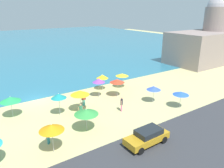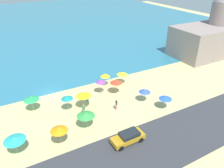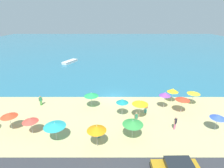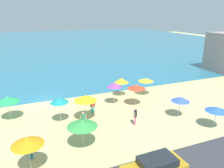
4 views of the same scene
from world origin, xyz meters
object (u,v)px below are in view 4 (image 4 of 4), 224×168
object	(u,v)px
beach_umbrella_5	(27,141)
beach_umbrella_13	(59,100)
beach_umbrella_0	(85,98)
bather_3	(135,115)
beach_umbrella_6	(146,80)
beach_umbrella_11	(8,99)
bather_1	(30,148)
beach_umbrella_2	(114,85)
beach_umbrella_3	(180,99)
bather_4	(83,119)
beach_umbrella_8	(136,87)
parked_car_0	(155,167)
beach_umbrella_10	(122,80)
bather_0	(93,105)
beach_umbrella_14	(216,109)
beach_umbrella_1	(82,124)

from	to	relation	value
beach_umbrella_5	beach_umbrella_13	distance (m)	6.92
beach_umbrella_0	bather_3	xyz separation A→B (m)	(4.04, -2.66, -1.39)
beach_umbrella_6	beach_umbrella_11	world-z (taller)	beach_umbrella_11
beach_umbrella_11	beach_umbrella_13	xyz separation A→B (m)	(4.56, -2.54, 0.20)
beach_umbrella_5	bather_1	xyz separation A→B (m)	(0.07, 1.47, -1.46)
beach_umbrella_2	beach_umbrella_3	xyz separation A→B (m)	(4.90, -5.46, -0.44)
beach_umbrella_0	bather_3	bearing A→B (deg)	-33.40
bather_3	bather_4	world-z (taller)	bather_3
beach_umbrella_2	bather_4	xyz separation A→B (m)	(-4.74, -3.96, -1.51)
beach_umbrella_11	bather_1	size ratio (longest dim) A/B	1.54
beach_umbrella_8	parked_car_0	world-z (taller)	beach_umbrella_8
beach_umbrella_2	beach_umbrella_5	world-z (taller)	beach_umbrella_2
beach_umbrella_10	beach_umbrella_11	world-z (taller)	beach_umbrella_11
beach_umbrella_13	beach_umbrella_5	bearing A→B (deg)	-115.91
beach_umbrella_5	bather_3	world-z (taller)	beach_umbrella_5
beach_umbrella_6	bather_4	bearing A→B (deg)	-151.54
parked_car_0	beach_umbrella_13	bearing A→B (deg)	113.54
beach_umbrella_5	bather_0	xyz separation A→B (m)	(6.52, 7.11, -1.45)
beach_umbrella_6	bather_3	xyz separation A→B (m)	(-4.94, -6.54, -1.09)
beach_umbrella_5	bather_1	world-z (taller)	beach_umbrella_5
beach_umbrella_13	beach_umbrella_14	bearing A→B (deg)	-26.12
beach_umbrella_1	bather_1	size ratio (longest dim) A/B	1.46
beach_umbrella_13	beach_umbrella_2	bearing A→B (deg)	18.39
beach_umbrella_2	bather_1	distance (m)	11.81
beach_umbrella_0	bather_4	world-z (taller)	beach_umbrella_0
bather_4	beach_umbrella_1	bearing A→B (deg)	-105.61
beach_umbrella_3	beach_umbrella_8	size ratio (longest dim) A/B	0.88
beach_umbrella_10	bather_1	distance (m)	14.53
beach_umbrella_5	parked_car_0	size ratio (longest dim) A/B	0.65
beach_umbrella_3	beach_umbrella_1	bearing A→B (deg)	-172.25
bather_3	parked_car_0	xyz separation A→B (m)	(-2.15, -6.70, -0.18)
beach_umbrella_13	bather_4	xyz separation A→B (m)	(1.76, -1.80, -1.48)
beach_umbrella_2	beach_umbrella_5	bearing A→B (deg)	-138.63
beach_umbrella_6	beach_umbrella_8	xyz separation A→B (m)	(-2.70, -2.49, 0.20)
beach_umbrella_13	beach_umbrella_14	xyz separation A→B (m)	(12.95, -6.35, -0.48)
bather_4	beach_umbrella_10	bearing A→B (deg)	42.51
beach_umbrella_8	bather_1	distance (m)	13.01
beach_umbrella_10	beach_umbrella_5	bearing A→B (deg)	-137.39
bather_1	bather_4	size ratio (longest dim) A/B	1.02
bather_0	bather_1	xyz separation A→B (m)	(-6.45, -5.64, -0.01)
beach_umbrella_5	beach_umbrella_13	size ratio (longest dim) A/B	1.00
bather_4	bather_3	bearing A→B (deg)	-15.83
beach_umbrella_0	beach_umbrella_1	bearing A→B (deg)	-108.79
beach_umbrella_13	beach_umbrella_6	bearing A→B (deg)	16.69
bather_0	bather_3	bearing A→B (deg)	-53.80
beach_umbrella_3	bather_4	bearing A→B (deg)	171.16
beach_umbrella_3	beach_umbrella_11	xyz separation A→B (m)	(-15.95, 5.84, 0.21)
beach_umbrella_13	beach_umbrella_10	bearing A→B (deg)	26.96
beach_umbrella_1	beach_umbrella_8	size ratio (longest dim) A/B	0.92
beach_umbrella_3	beach_umbrella_10	bearing A→B (deg)	111.81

